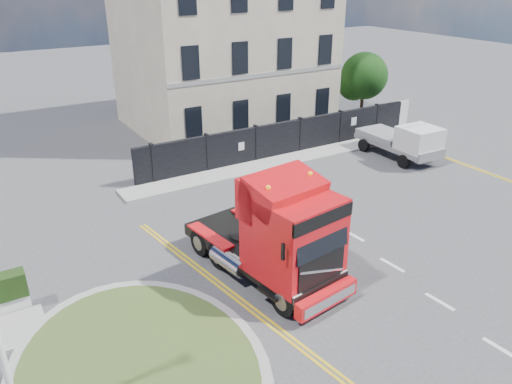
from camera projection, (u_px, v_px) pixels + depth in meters
ground at (288, 251)px, 19.13m from camera, size 120.00×120.00×0.00m
traffic_island at (139, 367)px, 13.44m from camera, size 6.80×6.80×0.17m
hoarding_fence at (293, 137)px, 28.84m from camera, size 18.80×0.25×2.00m
georgian_building at (222, 38)px, 32.47m from camera, size 12.30×10.30×12.80m
tree at (362, 78)px, 34.13m from camera, size 3.20×3.20×4.80m
pavement_far at (294, 158)px, 28.27m from camera, size 20.00×1.60×0.12m
truck at (280, 237)px, 16.53m from camera, size 3.30×6.80×3.91m
flatbed_pickup at (410, 142)px, 27.61m from camera, size 2.25×5.08×2.10m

